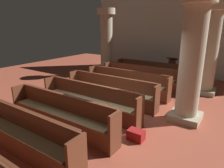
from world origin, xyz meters
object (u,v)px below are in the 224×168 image
pillar_far_side (106,41)px  lectern (172,70)px  pillar_aisle_rear (192,58)px  pillar_aisle_side (210,48)px  pew_row_3 (110,89)px  pew_row_5 (60,112)px  pew_row_2 (127,82)px  pew_row_6 (19,131)px  kneeler_box_red (136,135)px  pew_row_0 (150,71)px  pew_row_1 (140,76)px  pew_row_4 (89,99)px

pillar_far_side → lectern: bearing=19.5°
pillar_aisle_rear → pillar_aisle_side: bearing=90.0°
pew_row_3 → pew_row_5: same height
pew_row_2 → pew_row_3: (0.00, -1.13, 0.00)m
pew_row_6 → kneeler_box_red: bearing=44.1°
pew_row_0 → pillar_aisle_side: size_ratio=1.01×
pew_row_0 → pew_row_2: 2.26m
pew_row_6 → lectern: lectern is taller
pew_row_0 → pillar_aisle_side: (2.52, -0.47, 1.29)m
pew_row_0 → pew_row_1: bearing=-90.0°
pillar_far_side → pillar_aisle_rear: same height
pillar_aisle_side → pillar_aisle_rear: (0.00, -2.78, -0.00)m
pew_row_1 → pillar_aisle_side: 2.90m
pew_row_2 → pew_row_5: same height
pillar_far_side → kneeler_box_red: pillar_far_side is taller
pew_row_1 → kneeler_box_red: pew_row_1 is taller
pew_row_0 → lectern: 1.22m
pew_row_1 → kneeler_box_red: (1.84, -3.86, -0.37)m
pew_row_2 → pew_row_5: bearing=-90.0°
lectern → pillar_far_side: bearing=-160.5°
pew_row_0 → pillar_aisle_rear: 4.31m
pew_row_2 → kneeler_box_red: (1.84, -2.73, -0.37)m
pew_row_2 → pew_row_6: bearing=-90.0°
pew_row_0 → pew_row_5: size_ratio=1.00×
pew_row_1 → pew_row_3: (0.00, -2.26, 0.00)m
pew_row_2 → pew_row_4: size_ratio=1.00×
pew_row_0 → pew_row_5: (0.00, -5.64, 0.00)m
pew_row_2 → lectern: (0.72, 3.24, -0.03)m
pew_row_6 → pillar_far_side: (-2.47, 6.63, 1.29)m
pew_row_4 → pew_row_6: 2.26m
pew_row_1 → pew_row_3: same height
pew_row_1 → pew_row_4: 3.39m
pew_row_3 → pew_row_6: bearing=-90.0°
pew_row_1 → kneeler_box_red: size_ratio=8.89×
kneeler_box_red → pew_row_4: bearing=165.4°
pew_row_1 → pew_row_5: bearing=-90.0°
pew_row_0 → pew_row_1: (0.00, -1.13, 0.00)m
pew_row_4 → pillar_aisle_rear: bearing=26.6°
pew_row_3 → kneeler_box_red: pew_row_3 is taller
pew_row_5 → pillar_aisle_rear: bearing=43.5°
pew_row_2 → lectern: lectern is taller
pew_row_5 → pillar_far_side: 6.17m
pew_row_5 → pillar_aisle_rear: 3.70m
pew_row_3 → pillar_far_side: bearing=127.3°
pew_row_4 → pew_row_1: bearing=90.0°
pew_row_5 → lectern: bearing=83.8°
pew_row_4 → pew_row_2: bearing=90.0°
pew_row_4 → pew_row_0: bearing=90.0°
pew_row_4 → lectern: 5.54m
pew_row_5 → pew_row_4: bearing=90.0°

